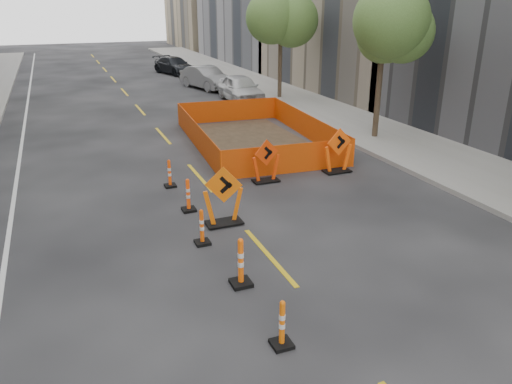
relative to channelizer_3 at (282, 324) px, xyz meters
name	(u,v)px	position (x,y,z in m)	size (l,w,h in m)	color
ground_plane	(363,363)	(1.09, -0.91, -0.46)	(140.00, 140.00, 0.00)	black
sidewalk_right	(386,136)	(10.09, 11.09, -0.39)	(4.00, 90.00, 0.15)	gray
tree_r_b	(384,30)	(9.49, 11.09, 4.06)	(2.80, 2.80, 5.95)	#382B1E
tree_r_c	(281,21)	(9.49, 21.09, 4.06)	(2.80, 2.80, 5.95)	#382B1E
channelizer_3	(282,324)	(0.00, 0.00, 0.00)	(0.36, 0.36, 0.92)	#DF5D09
channelizer_4	(241,262)	(0.03, 2.15, 0.09)	(0.43, 0.43, 1.09)	#F3580A
channelizer_5	(202,227)	(-0.20, 4.29, 0.00)	(0.37, 0.37, 0.93)	#E74F09
channelizer_6	(188,195)	(0.01, 6.44, 0.03)	(0.38, 0.38, 0.98)	#FF4B0A
channelizer_7	(170,173)	(-0.04, 8.58, 0.00)	(0.36, 0.36, 0.91)	#EC4609
chevron_sign_left	(223,196)	(0.66, 5.19, 0.36)	(1.10, 0.66, 1.64)	#DE5C09
chevron_sign_center	(266,161)	(3.01, 7.86, 0.27)	(0.97, 0.58, 1.46)	red
chevron_sign_right	(338,150)	(5.71, 7.83, 0.34)	(1.06, 0.64, 1.59)	#FF520A
safety_fence	(254,131)	(4.42, 12.53, 0.06)	(4.91, 8.36, 1.05)	#F2480C
parked_car_near	(241,88)	(7.05, 21.28, 0.31)	(1.83, 4.54, 1.55)	silver
parked_car_mid	(206,78)	(6.45, 26.39, 0.28)	(1.57, 4.49, 1.48)	gray
parked_car_far	(175,66)	(6.13, 34.26, 0.20)	(1.85, 4.56, 1.32)	black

